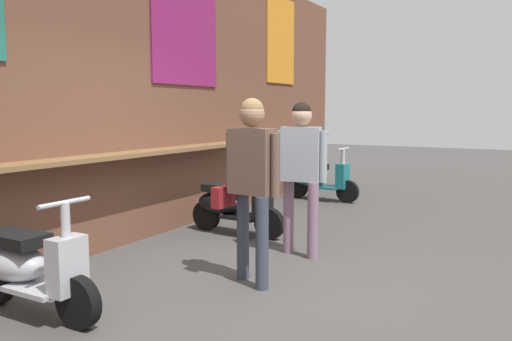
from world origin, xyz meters
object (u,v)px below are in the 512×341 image
at_px(scooter_silver, 26,266).
at_px(shopper_browsing, 301,161).
at_px(shopper_with_handbag, 251,171).
at_px(scooter_black, 232,205).
at_px(scooter_teal, 318,179).

bearing_deg(scooter_silver, shopper_browsing, 65.19).
distance_m(scooter_silver, shopper_with_handbag, 2.05).
bearing_deg(shopper_browsing, shopper_with_handbag, 169.55).
distance_m(scooter_black, scooter_teal, 2.96).
xyz_separation_m(scooter_silver, shopper_with_handbag, (1.51, -1.20, 0.68)).
bearing_deg(scooter_silver, scooter_black, 90.32).
xyz_separation_m(scooter_silver, shopper_browsing, (2.60, -1.22, 0.68)).
relative_size(scooter_teal, shopper_with_handbag, 0.81).
distance_m(scooter_teal, shopper_browsing, 3.73).
height_order(scooter_black, shopper_browsing, shopper_browsing).
distance_m(scooter_silver, shopper_browsing, 2.95).
bearing_deg(scooter_teal, scooter_black, -86.54).
relative_size(scooter_silver, scooter_black, 1.00).
relative_size(scooter_silver, scooter_teal, 1.00).
bearing_deg(shopper_with_handbag, scooter_silver, -32.76).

